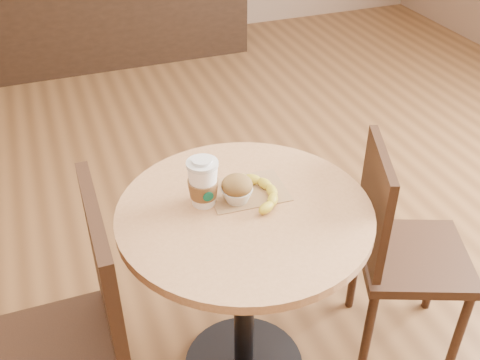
{
  "coord_description": "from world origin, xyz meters",
  "views": [
    {
      "loc": [
        -0.5,
        -1.22,
        1.78
      ],
      "look_at": [
        -0.02,
        0.06,
        0.83
      ],
      "focal_mm": 42.0,
      "sensor_mm": 36.0,
      "label": 1
    }
  ],
  "objects_px": {
    "coffee_cup": "(203,184)",
    "banana": "(259,191)",
    "chair_right": "(399,247)",
    "cafe_table": "(244,257)",
    "chair_left": "(70,347)",
    "muffin": "(237,189)"
  },
  "relations": [
    {
      "from": "coffee_cup",
      "to": "banana",
      "type": "bearing_deg",
      "value": -9.69
    },
    {
      "from": "cafe_table",
      "to": "chair_right",
      "type": "height_order",
      "value": "chair_right"
    },
    {
      "from": "muffin",
      "to": "banana",
      "type": "xyz_separation_m",
      "value": [
        0.07,
        0.0,
        -0.03
      ]
    },
    {
      "from": "chair_right",
      "to": "muffin",
      "type": "height_order",
      "value": "chair_right"
    },
    {
      "from": "chair_left",
      "to": "coffee_cup",
      "type": "height_order",
      "value": "chair_left"
    },
    {
      "from": "chair_left",
      "to": "chair_right",
      "type": "bearing_deg",
      "value": 95.43
    },
    {
      "from": "cafe_table",
      "to": "chair_left",
      "type": "height_order",
      "value": "chair_left"
    },
    {
      "from": "chair_left",
      "to": "coffee_cup",
      "type": "xyz_separation_m",
      "value": [
        0.46,
        0.22,
        0.28
      ]
    },
    {
      "from": "chair_right",
      "to": "coffee_cup",
      "type": "xyz_separation_m",
      "value": [
        -0.66,
        0.12,
        0.35
      ]
    },
    {
      "from": "chair_right",
      "to": "muffin",
      "type": "distance_m",
      "value": 0.66
    },
    {
      "from": "cafe_table",
      "to": "chair_left",
      "type": "xyz_separation_m",
      "value": [
        -0.56,
        -0.15,
        -0.02
      ]
    },
    {
      "from": "chair_left",
      "to": "muffin",
      "type": "bearing_deg",
      "value": 109.83
    },
    {
      "from": "chair_left",
      "to": "muffin",
      "type": "xyz_separation_m",
      "value": [
        0.56,
        0.2,
        0.25
      ]
    },
    {
      "from": "chair_left",
      "to": "banana",
      "type": "relative_size",
      "value": 4.24
    },
    {
      "from": "coffee_cup",
      "to": "banana",
      "type": "xyz_separation_m",
      "value": [
        0.17,
        -0.03,
        -0.05
      ]
    },
    {
      "from": "cafe_table",
      "to": "chair_right",
      "type": "distance_m",
      "value": 0.57
    },
    {
      "from": "chair_right",
      "to": "muffin",
      "type": "bearing_deg",
      "value": 101.99
    },
    {
      "from": "muffin",
      "to": "cafe_table",
      "type": "bearing_deg",
      "value": -81.15
    },
    {
      "from": "cafe_table",
      "to": "coffee_cup",
      "type": "bearing_deg",
      "value": 145.46
    },
    {
      "from": "cafe_table",
      "to": "banana",
      "type": "bearing_deg",
      "value": 35.44
    },
    {
      "from": "chair_right",
      "to": "cafe_table",
      "type": "bearing_deg",
      "value": 106.51
    },
    {
      "from": "coffee_cup",
      "to": "chair_right",
      "type": "bearing_deg",
      "value": -11.75
    }
  ]
}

